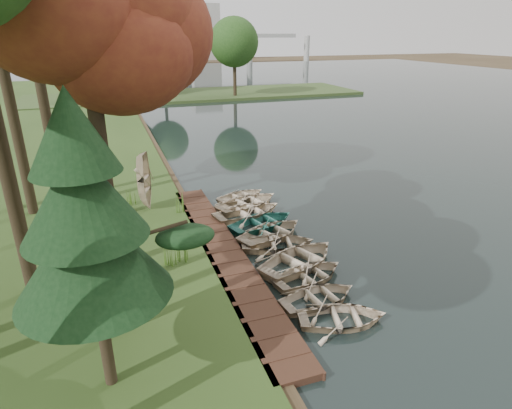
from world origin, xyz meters
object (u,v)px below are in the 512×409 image
object	(u,v)px
rowboat_1	(320,296)
rowboat_2	(309,273)
rowboat_0	(343,316)
pine_tree	(85,220)
stored_rowboat	(148,204)
boardwalk	(224,253)

from	to	relation	value
rowboat_1	rowboat_2	size ratio (longest dim) A/B	0.95
rowboat_0	pine_tree	size ratio (longest dim) A/B	0.39
rowboat_2	stored_rowboat	xyz separation A→B (m)	(-5.26, 9.00, 0.25)
rowboat_2	stored_rowboat	size ratio (longest dim) A/B	1.01
rowboat_2	pine_tree	size ratio (longest dim) A/B	0.40
pine_tree	stored_rowboat	bearing A→B (deg)	79.10
rowboat_1	rowboat_2	distance (m)	1.56
rowboat_0	pine_tree	xyz separation A→B (m)	(-7.47, -0.39, 4.83)
rowboat_1	stored_rowboat	size ratio (longest dim) A/B	0.97
stored_rowboat	pine_tree	distance (m)	13.26
boardwalk	rowboat_0	distance (m)	6.44
rowboat_0	rowboat_1	distance (m)	1.32
boardwalk	rowboat_0	world-z (taller)	rowboat_0
rowboat_2	boardwalk	bearing A→B (deg)	27.45
boardwalk	pine_tree	bearing A→B (deg)	-128.04
rowboat_2	rowboat_0	bearing A→B (deg)	163.70
boardwalk	rowboat_1	world-z (taller)	rowboat_1
rowboat_0	rowboat_2	world-z (taller)	rowboat_2
boardwalk	pine_tree	size ratio (longest dim) A/B	2.01
rowboat_2	rowboat_1	bearing A→B (deg)	154.39
boardwalk	rowboat_2	distance (m)	4.09
rowboat_2	pine_tree	xyz separation A→B (m)	(-7.61, -3.23, 4.82)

